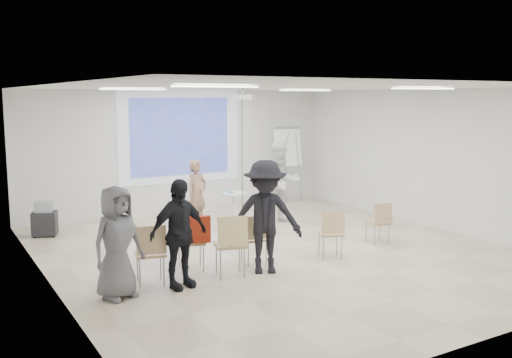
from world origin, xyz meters
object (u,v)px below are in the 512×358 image
pedestal_table (235,206)px  chair_left_inner (231,241)px  laptop (229,242)px  chair_right_far (380,220)px  audience_outer (117,236)px  chair_left_mid (192,238)px  chair_center (255,235)px  player_left (197,190)px  player_right (282,178)px  chair_right_inner (332,230)px  audience_mid (265,210)px  chair_far_left (151,250)px  flipchart_easel (288,147)px  audience_left (179,226)px  av_cart (45,220)px

pedestal_table → chair_left_inner: chair_left_inner is taller
laptop → chair_right_far: bearing=-159.1°
chair_right_far → audience_outer: (-5.24, -0.35, 0.42)m
pedestal_table → chair_right_far: bearing=-64.0°
chair_left_mid → chair_center: 1.10m
player_left → player_right: bearing=-34.6°
chair_right_inner → audience_mid: bearing=-152.8°
player_left → player_right: player_right is taller
chair_far_left → flipchart_easel: 7.14m
chair_left_inner → audience_left: (-0.90, -0.04, 0.35)m
chair_left_mid → av_cart: size_ratio=1.32×
chair_far_left → player_left: bearing=68.1°
chair_left_mid → chair_right_far: (3.83, -0.26, -0.07)m
chair_far_left → chair_left_inner: chair_left_inner is taller
audience_mid → audience_outer: size_ratio=1.15×
laptop → flipchart_easel: 6.35m
pedestal_table → laptop: (-1.90, -3.34, 0.15)m
player_left → chair_far_left: 3.80m
player_right → audience_left: (-3.71, -2.92, -0.08)m
chair_left_mid → audience_mid: bearing=-17.5°
pedestal_table → av_cart: bearing=167.6°
player_left → player_right: 1.93m
audience_outer → chair_left_inner: bearing=-19.1°
chair_far_left → chair_left_inner: (1.23, -0.26, 0.04)m
player_right → laptop: (-2.79, -2.78, -0.48)m
chair_right_inner → chair_left_mid: bearing=-169.9°
player_right → av_cart: player_right is taller
chair_right_inner → audience_left: (-2.90, -0.06, 0.43)m
chair_right_inner → av_cart: size_ratio=1.22×
pedestal_table → player_right: bearing=-32.3°
chair_right_inner → av_cart: 5.89m
chair_center → audience_left: bearing=-155.5°
chair_left_inner → audience_outer: (-1.81, -0.00, 0.31)m
player_left → chair_right_far: player_left is taller
audience_outer → chair_right_inner: bearing=-18.7°
av_cart → chair_far_left: bearing=-58.3°
chair_left_inner → chair_right_far: size_ratio=1.23×
chair_right_far → audience_mid: audience_mid is taller
player_left → chair_left_inner: size_ratio=1.68×
chair_left_mid → audience_left: 0.90m
pedestal_table → chair_far_left: (-3.15, -3.19, 0.17)m
laptop → chair_left_mid: bearing=-32.6°
chair_left_mid → laptop: bearing=-33.1°
chair_far_left → av_cart: (-0.80, 4.05, -0.23)m
chair_left_inner → audience_mid: 0.74m
chair_left_inner → av_cart: chair_left_inner is taller
pedestal_table → laptop: size_ratio=1.92×
chair_center → chair_right_inner: chair_right_inner is taller
flipchart_easel → av_cart: (-6.26, -0.44, -1.19)m
chair_left_mid → av_cart: 4.05m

